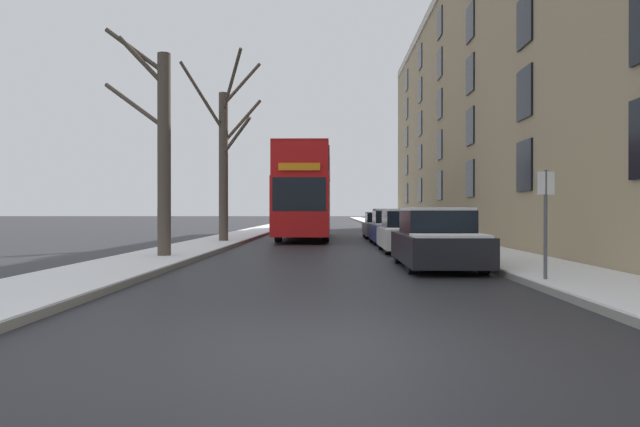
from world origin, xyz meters
TOP-DOWN VIEW (x-y plane):
  - ground_plane at (0.00, 0.00)m, footprint 320.00×320.00m
  - sidewalk_left at (-5.09, 53.00)m, footprint 2.46×130.00m
  - sidewalk_right at (5.09, 53.00)m, footprint 2.46×130.00m
  - terrace_facade_right at (10.81, 23.31)m, footprint 9.10×49.22m
  - bare_tree_left_0 at (-4.96, 10.62)m, footprint 2.28×1.33m
  - bare_tree_left_1 at (-4.66, 18.99)m, footprint 3.25×3.11m
  - double_decker_bus at (-1.32, 24.04)m, footprint 2.58×11.64m
  - parked_car_0 at (2.76, 8.60)m, footprint 1.89×4.45m
  - parked_car_1 at (2.76, 14.41)m, footprint 1.85×4.22m
  - parked_car_2 at (2.76, 19.59)m, footprint 1.83×4.33m
  - parked_car_3 at (2.76, 24.98)m, footprint 1.89×4.14m
  - oncoming_van at (-2.42, 37.17)m, footprint 2.02×5.67m
  - pedestrian_left_sidewalk at (-4.90, 10.70)m, footprint 0.38×0.38m
  - street_sign_post at (4.16, 4.93)m, footprint 0.32×0.07m

SIDE VIEW (x-z plane):
  - ground_plane at x=0.00m, z-range 0.00..0.00m
  - sidewalk_left at x=-5.09m, z-range 0.00..0.16m
  - sidewalk_right at x=5.09m, z-range 0.00..0.16m
  - parked_car_3 at x=2.76m, z-range -0.05..1.36m
  - parked_car_1 at x=2.76m, z-range -0.06..1.45m
  - parked_car_0 at x=2.76m, z-range -0.07..1.49m
  - parked_car_2 at x=2.76m, z-range -0.07..1.50m
  - pedestrian_left_sidewalk at x=-4.90m, z-range 0.09..1.85m
  - street_sign_post at x=4.16m, z-range 0.18..2.43m
  - oncoming_van at x=-2.42m, z-range 0.10..2.60m
  - double_decker_bus at x=-1.32m, z-range 0.30..4.88m
  - bare_tree_left_0 at x=-4.96m, z-range -0.08..6.74m
  - bare_tree_left_1 at x=-4.66m, z-range -0.14..8.01m
  - terrace_facade_right at x=10.81m, z-range 0.00..14.62m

